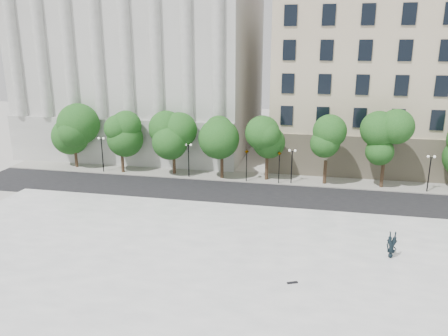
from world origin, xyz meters
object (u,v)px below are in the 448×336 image
at_px(traffic_light_west, 247,149).
at_px(person_lying, 391,254).
at_px(traffic_light_east, 280,151).
at_px(skateboard, 292,283).

height_order(traffic_light_west, person_lying, traffic_light_west).
xyz_separation_m(traffic_light_west, traffic_light_east, (3.62, -0.00, -0.05)).
distance_m(person_lying, skateboard, 8.19).
relative_size(traffic_light_west, person_lying, 2.22).
distance_m(traffic_light_west, person_lying, 21.25).
height_order(traffic_light_west, traffic_light_east, traffic_light_west).
bearing_deg(traffic_light_west, person_lying, -52.23).
relative_size(person_lying, skateboard, 2.80).
bearing_deg(traffic_light_east, skateboard, -82.90).
height_order(traffic_light_east, person_lying, traffic_light_east).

